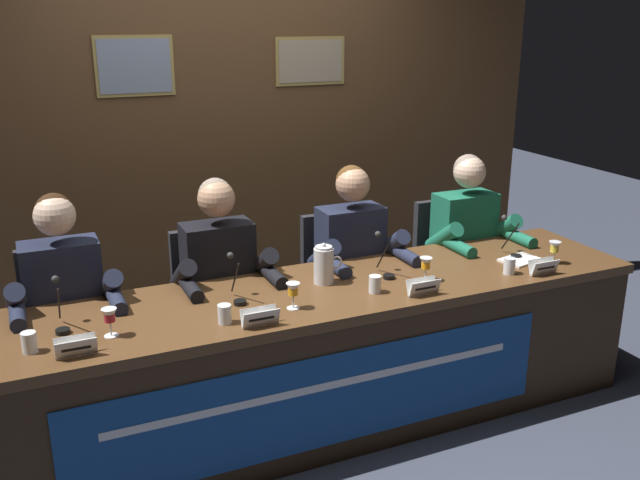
{
  "coord_description": "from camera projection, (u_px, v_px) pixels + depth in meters",
  "views": [
    {
      "loc": [
        -1.31,
        -2.92,
        2.01
      ],
      "look_at": [
        0.0,
        0.0,
        0.99
      ],
      "focal_mm": 39.52,
      "sensor_mm": 36.0,
      "label": 1
    }
  ],
  "objects": [
    {
      "name": "panelist_far_right",
      "position": [
        471.0,
        242.0,
        4.2
      ],
      "size": [
        0.51,
        0.48,
        1.23
      ],
      "color": "black",
      "rests_on": "ground_plane"
    },
    {
      "name": "panelist_center_left",
      "position": [
        223.0,
        280.0,
        3.61
      ],
      "size": [
        0.51,
        0.48,
        1.23
      ],
      "color": "black",
      "rests_on": "ground_plane"
    },
    {
      "name": "nameplate_center_left",
      "position": [
        260.0,
        317.0,
        3.02
      ],
      "size": [
        0.16,
        0.06,
        0.08
      ],
      "color": "white",
      "rests_on": "conference_table"
    },
    {
      "name": "water_cup_center_right",
      "position": [
        375.0,
        285.0,
        3.38
      ],
      "size": [
        0.06,
        0.06,
        0.08
      ],
      "color": "silver",
      "rests_on": "conference_table"
    },
    {
      "name": "nameplate_far_left",
      "position": [
        76.0,
        347.0,
        2.75
      ],
      "size": [
        0.16,
        0.06,
        0.08
      ],
      "color": "white",
      "rests_on": "conference_table"
    },
    {
      "name": "document_stack_far_right",
      "position": [
        520.0,
        260.0,
        3.83
      ],
      "size": [
        0.24,
        0.19,
        0.01
      ],
      "color": "white",
      "rests_on": "conference_table"
    },
    {
      "name": "water_cup_far_right",
      "position": [
        509.0,
        267.0,
        3.63
      ],
      "size": [
        0.06,
        0.06,
        0.08
      ],
      "color": "silver",
      "rests_on": "conference_table"
    },
    {
      "name": "nameplate_far_right",
      "position": [
        543.0,
        267.0,
        3.62
      ],
      "size": [
        0.16,
        0.06,
        0.08
      ],
      "color": "white",
      "rests_on": "conference_table"
    },
    {
      "name": "juice_glass_far_left",
      "position": [
        110.0,
        317.0,
        2.91
      ],
      "size": [
        0.06,
        0.06,
        0.12
      ],
      "color": "white",
      "rests_on": "conference_table"
    },
    {
      "name": "ground_plane",
      "position": [
        320.0,
        420.0,
        3.67
      ],
      "size": [
        12.0,
        12.0,
        0.0
      ],
      "primitive_type": "plane",
      "color": "#383D4C"
    },
    {
      "name": "chair_far_left",
      "position": [
        68.0,
        340.0,
        3.57
      ],
      "size": [
        0.44,
        0.44,
        0.91
      ],
      "color": "black",
      "rests_on": "ground_plane"
    },
    {
      "name": "microphone_center_left",
      "position": [
        237.0,
        286.0,
        3.27
      ],
      "size": [
        0.06,
        0.17,
        0.22
      ],
      "color": "black",
      "rests_on": "conference_table"
    },
    {
      "name": "juice_glass_center_left",
      "position": [
        293.0,
        291.0,
        3.18
      ],
      "size": [
        0.06,
        0.06,
        0.12
      ],
      "color": "white",
      "rests_on": "conference_table"
    },
    {
      "name": "microphone_far_left",
      "position": [
        60.0,
        313.0,
        2.97
      ],
      "size": [
        0.06,
        0.17,
        0.22
      ],
      "color": "black",
      "rests_on": "conference_table"
    },
    {
      "name": "juice_glass_center_right",
      "position": [
        426.0,
        265.0,
        3.51
      ],
      "size": [
        0.06,
        0.06,
        0.12
      ],
      "color": "white",
      "rests_on": "conference_table"
    },
    {
      "name": "water_cup_far_left",
      "position": [
        29.0,
        343.0,
        2.78
      ],
      "size": [
        0.06,
        0.06,
        0.08
      ],
      "color": "silver",
      "rests_on": "conference_table"
    },
    {
      "name": "water_cup_center_left",
      "position": [
        225.0,
        315.0,
        3.04
      ],
      "size": [
        0.06,
        0.06,
        0.08
      ],
      "color": "silver",
      "rests_on": "conference_table"
    },
    {
      "name": "wall_back_panelled",
      "position": [
        227.0,
        130.0,
        4.56
      ],
      "size": [
        4.57,
        0.14,
        2.6
      ],
      "color": "brown",
      "rests_on": "ground_plane"
    },
    {
      "name": "water_pitcher_central",
      "position": [
        324.0,
        265.0,
        3.49
      ],
      "size": [
        0.15,
        0.1,
        0.21
      ],
      "color": "silver",
      "rests_on": "conference_table"
    },
    {
      "name": "panelist_center_right",
      "position": [
        357.0,
        259.0,
        3.91
      ],
      "size": [
        0.51,
        0.48,
        1.23
      ],
      "color": "black",
      "rests_on": "ground_plane"
    },
    {
      "name": "panelist_far_left",
      "position": [
        66.0,
        303.0,
        3.31
      ],
      "size": [
        0.51,
        0.48,
        1.23
      ],
      "color": "black",
      "rests_on": "ground_plane"
    },
    {
      "name": "chair_center_right",
      "position": [
        341.0,
        293.0,
        4.16
      ],
      "size": [
        0.44,
        0.44,
        0.91
      ],
      "color": "black",
      "rests_on": "ground_plane"
    },
    {
      "name": "juice_glass_far_right",
      "position": [
        555.0,
        248.0,
        3.76
      ],
      "size": [
        0.06,
        0.06,
        0.12
      ],
      "color": "white",
      "rests_on": "conference_table"
    },
    {
      "name": "microphone_far_right",
      "position": [
        512.0,
        243.0,
        3.88
      ],
      "size": [
        0.06,
        0.17,
        0.22
      ],
      "color": "black",
      "rests_on": "conference_table"
    },
    {
      "name": "nameplate_center_right",
      "position": [
        423.0,
        287.0,
        3.35
      ],
      "size": [
        0.16,
        0.06,
        0.08
      ],
      "color": "white",
      "rests_on": "conference_table"
    },
    {
      "name": "conference_table",
      "position": [
        328.0,
        341.0,
        3.41
      ],
      "size": [
        3.37,
        0.75,
        0.74
      ],
      "color": "brown",
      "rests_on": "ground_plane"
    },
    {
      "name": "chair_far_right",
      "position": [
        450.0,
        274.0,
        4.46
      ],
      "size": [
        0.44,
        0.44,
        0.91
      ],
      "color": "black",
      "rests_on": "ground_plane"
    },
    {
      "name": "chair_center_left",
      "position": [
        215.0,
        315.0,
        3.86
      ],
      "size": [
        0.44,
        0.44,
        0.91
      ],
      "color": "black",
      "rests_on": "ground_plane"
    },
    {
      "name": "microphone_center_right",
      "position": [
        385.0,
        262.0,
        3.59
      ],
      "size": [
        0.06,
        0.17,
        0.22
      ],
      "color": "black",
      "rests_on": "conference_table"
    }
  ]
}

